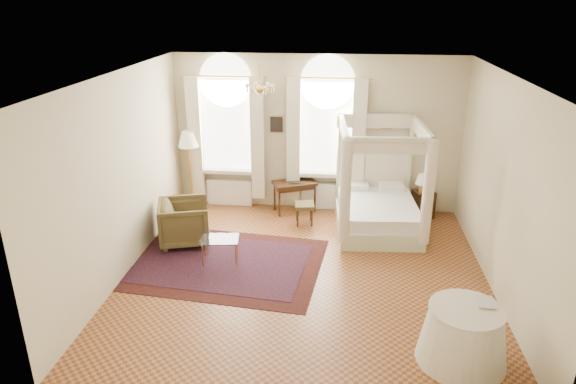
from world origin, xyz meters
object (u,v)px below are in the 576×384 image
(canopy_bed, at_px, (378,207))
(side_table, at_px, (463,335))
(coffee_table, at_px, (220,241))
(stool, at_px, (304,207))
(armchair, at_px, (184,222))
(nightstand, at_px, (423,204))
(floor_lamp, at_px, (188,143))
(writing_desk, at_px, (295,186))

(canopy_bed, bearing_deg, side_table, -77.38)
(side_table, bearing_deg, coffee_table, 148.60)
(stool, distance_m, armchair, 2.43)
(nightstand, distance_m, floor_lamp, 5.12)
(stool, xyz_separation_m, armchair, (-2.17, -1.09, 0.05))
(armchair, height_order, coffee_table, armchair)
(writing_desk, bearing_deg, canopy_bed, -24.34)
(stool, height_order, side_table, side_table)
(canopy_bed, xyz_separation_m, stool, (-1.46, 0.15, -0.12))
(canopy_bed, relative_size, writing_desk, 2.12)
(armchair, relative_size, floor_lamp, 0.54)
(writing_desk, height_order, side_table, side_table)
(canopy_bed, height_order, side_table, canopy_bed)
(floor_lamp, height_order, side_table, floor_lamp)
(writing_desk, height_order, coffee_table, writing_desk)
(stool, bearing_deg, writing_desk, 112.45)
(canopy_bed, bearing_deg, writing_desk, 155.66)
(floor_lamp, bearing_deg, writing_desk, -0.00)
(nightstand, height_order, stool, nightstand)
(stool, bearing_deg, floor_lamp, 166.04)
(stool, height_order, coffee_table, coffee_table)
(canopy_bed, xyz_separation_m, coffee_table, (-2.80, -1.61, -0.09))
(coffee_table, distance_m, floor_lamp, 2.86)
(writing_desk, bearing_deg, coffee_table, -114.45)
(canopy_bed, relative_size, stool, 4.87)
(writing_desk, relative_size, side_table, 0.89)
(canopy_bed, distance_m, coffee_table, 3.23)
(armchair, distance_m, side_table, 5.35)
(writing_desk, distance_m, side_table, 5.29)
(armchair, bearing_deg, writing_desk, -64.72)
(nightstand, relative_size, floor_lamp, 0.34)
(canopy_bed, height_order, stool, canopy_bed)
(stool, xyz_separation_m, side_table, (2.32, -3.99, 0.01))
(nightstand, height_order, coffee_table, nightstand)
(stool, relative_size, floor_lamp, 0.26)
(side_table, bearing_deg, stool, 120.16)
(coffee_table, xyz_separation_m, side_table, (3.66, -2.24, -0.02))
(side_table, bearing_deg, nightstand, 88.35)
(writing_desk, bearing_deg, nightstand, 0.00)
(nightstand, xyz_separation_m, side_table, (-0.13, -4.62, 0.09))
(nightstand, xyz_separation_m, stool, (-2.45, -0.63, 0.08))
(canopy_bed, height_order, floor_lamp, canopy_bed)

